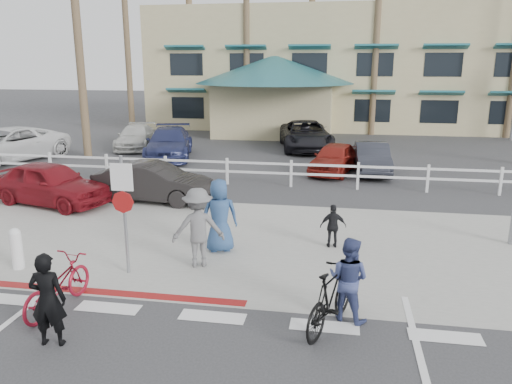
% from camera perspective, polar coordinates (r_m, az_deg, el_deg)
% --- Properties ---
extents(ground, '(140.00, 140.00, 0.00)m').
position_cam_1_polar(ground, '(8.78, -6.01, -15.93)').
color(ground, '#333335').
extents(sidewalk_plaza, '(22.00, 7.00, 0.01)m').
position_cam_1_polar(sidewalk_plaza, '(12.76, -0.56, -5.78)').
color(sidewalk_plaza, gray).
rests_on(sidewalk_plaza, ground).
extents(cross_street, '(40.00, 5.00, 0.01)m').
position_cam_1_polar(cross_street, '(16.52, 1.92, -1.01)').
color(cross_street, '#333335').
rests_on(cross_street, ground).
extents(parking_lot, '(50.00, 16.00, 0.01)m').
position_cam_1_polar(parking_lot, '(25.74, 4.83, 4.63)').
color(parking_lot, '#333335').
rests_on(parking_lot, ground).
extents(curb_red, '(7.00, 0.25, 0.02)m').
position_cam_1_polar(curb_red, '(10.85, -19.93, -10.48)').
color(curb_red, maroon).
rests_on(curb_red, ground).
extents(rail_fence, '(29.40, 0.16, 1.00)m').
position_cam_1_polar(rail_fence, '(18.27, 4.35, 2.09)').
color(rail_fence, silver).
rests_on(rail_fence, ground).
extents(building, '(28.00, 16.00, 11.30)m').
position_cam_1_polar(building, '(38.28, 9.92, 16.22)').
color(building, '#C1B484').
rests_on(building, ground).
extents(sign_post, '(0.50, 0.10, 2.90)m').
position_cam_1_polar(sign_post, '(10.88, -14.81, -1.91)').
color(sign_post, gray).
rests_on(sign_post, ground).
extents(bollard_0, '(0.26, 0.26, 0.95)m').
position_cam_1_polar(bollard_0, '(12.24, -25.68, -5.85)').
color(bollard_0, silver).
rests_on(bollard_0, ground).
extents(palm_0, '(4.00, 4.00, 15.00)m').
position_cam_1_polar(palm_0, '(38.01, -19.87, 18.41)').
color(palm_0, '#285520').
rests_on(palm_0, ground).
extents(palm_1, '(4.00, 4.00, 13.00)m').
position_cam_1_polar(palm_1, '(35.28, -14.60, 17.52)').
color(palm_1, '#285520').
rests_on(palm_1, ground).
extents(palm_2, '(4.00, 4.00, 16.00)m').
position_cam_1_polar(palm_2, '(34.95, -7.66, 20.34)').
color(palm_2, '#285520').
rests_on(palm_2, ground).
extents(palm_3, '(4.00, 4.00, 14.00)m').
position_cam_1_polar(palm_3, '(32.94, -1.10, 19.07)').
color(palm_3, '#285520').
rests_on(palm_3, ground).
extents(palm_4, '(4.00, 4.00, 15.00)m').
position_cam_1_polar(palm_4, '(33.47, 6.41, 19.77)').
color(palm_4, '#285520').
rests_on(palm_4, ground).
extents(palm_5, '(4.00, 4.00, 13.00)m').
position_cam_1_polar(palm_5, '(32.38, 13.68, 17.87)').
color(palm_5, '#285520').
rests_on(palm_5, ground).
extents(palm_10, '(4.00, 4.00, 12.00)m').
position_cam_1_polar(palm_10, '(25.40, -19.77, 17.31)').
color(palm_10, '#285520').
rests_on(palm_10, ground).
extents(bike_red, '(0.85, 1.89, 0.96)m').
position_cam_1_polar(bike_red, '(10.02, -21.78, -9.86)').
color(bike_red, maroon).
rests_on(bike_red, ground).
extents(rider_red, '(0.63, 0.46, 1.58)m').
position_cam_1_polar(rider_red, '(8.76, -22.69, -11.29)').
color(rider_red, black).
rests_on(rider_red, ground).
extents(bike_black, '(1.18, 1.90, 1.11)m').
position_cam_1_polar(bike_black, '(8.77, 8.50, -11.96)').
color(bike_black, black).
rests_on(bike_black, ground).
extents(rider_black, '(0.91, 0.83, 1.53)m').
position_cam_1_polar(rider_black, '(9.02, 10.52, -9.76)').
color(rider_black, navy).
rests_on(rider_black, ground).
extents(pedestrian_a, '(1.32, 1.00, 1.80)m').
position_cam_1_polar(pedestrian_a, '(11.14, -6.63, -4.07)').
color(pedestrian_a, slate).
rests_on(pedestrian_a, ground).
extents(pedestrian_child, '(0.68, 0.36, 1.10)m').
position_cam_1_polar(pedestrian_child, '(12.42, 8.81, -3.88)').
color(pedestrian_child, black).
rests_on(pedestrian_child, ground).
extents(pedestrian_b, '(1.01, 0.81, 1.79)m').
position_cam_1_polar(pedestrian_b, '(11.97, -4.18, -2.72)').
color(pedestrian_b, navy).
rests_on(pedestrian_b, ground).
extents(car_white_sedan, '(4.00, 1.71, 1.28)m').
position_cam_1_polar(car_white_sedan, '(16.66, -11.63, 1.10)').
color(car_white_sedan, black).
rests_on(car_white_sedan, ground).
extents(car_red_compact, '(4.36, 2.65, 1.39)m').
position_cam_1_polar(car_red_compact, '(17.27, -22.48, 0.93)').
color(car_red_compact, maroon).
rests_on(car_red_compact, ground).
extents(lot_car_0, '(4.30, 6.10, 1.54)m').
position_cam_1_polar(lot_car_0, '(25.60, -26.54, 4.83)').
color(lot_car_0, silver).
rests_on(lot_car_0, ground).
extents(lot_car_1, '(3.10, 5.26, 1.43)m').
position_cam_1_polar(lot_car_1, '(24.16, -9.90, 5.52)').
color(lot_car_1, navy).
rests_on(lot_car_1, ground).
extents(lot_car_2, '(2.32, 3.88, 1.24)m').
position_cam_1_polar(lot_car_2, '(20.84, 8.96, 3.85)').
color(lot_car_2, maroon).
rests_on(lot_car_2, ground).
extents(lot_car_3, '(1.47, 3.82, 1.24)m').
position_cam_1_polar(lot_car_3, '(21.08, 13.09, 3.77)').
color(lot_car_3, '#262830').
rests_on(lot_car_3, ground).
extents(lot_car_4, '(2.49, 4.42, 1.21)m').
position_cam_1_polar(lot_car_4, '(27.30, -13.57, 6.12)').
color(lot_car_4, silver).
rests_on(lot_car_4, ground).
extents(lot_car_5, '(3.40, 5.69, 1.48)m').
position_cam_1_polar(lot_car_5, '(26.37, 5.72, 6.47)').
color(lot_car_5, black).
rests_on(lot_car_5, ground).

